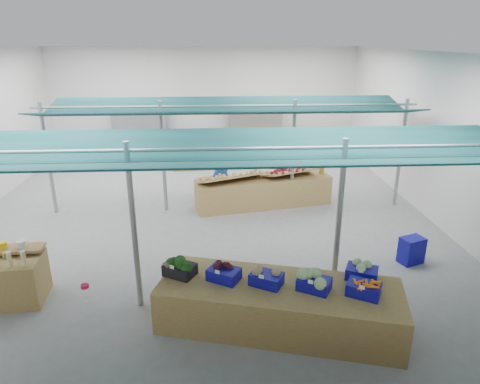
{
  "coord_description": "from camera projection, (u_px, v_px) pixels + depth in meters",
  "views": [
    {
      "loc": [
        0.39,
        -10.64,
        4.54
      ],
      "look_at": [
        0.93,
        -1.6,
        1.24
      ],
      "focal_mm": 32.0,
      "sensor_mm": 36.0,
      "label": 1
    }
  ],
  "objects": [
    {
      "name": "crate_stack",
      "position": [
        411.0,
        250.0,
        9.04
      ],
      "size": [
        0.56,
        0.48,
        0.57
      ],
      "primitive_type": "cube",
      "rotation": [
        0.0,
        0.0,
        0.35
      ],
      "color": "#0F0D8E",
      "rests_on": "floor"
    },
    {
      "name": "crate_carrots",
      "position": [
        364.0,
        289.0,
        6.61
      ],
      "size": [
        0.61,
        0.55,
        0.29
      ],
      "rotation": [
        0.0,
        0.0,
        -0.52
      ],
      "color": "#0F0D8E",
      "rests_on": "veg_counter"
    },
    {
      "name": "sparrow",
      "position": [
        167.0,
        265.0,
        7.02
      ],
      "size": [
        0.12,
        0.09,
        0.11
      ],
      "rotation": [
        0.0,
        0.0,
        -0.52
      ],
      "color": "brown",
      "rests_on": "crate_broccoli"
    },
    {
      "name": "crate_beets",
      "position": [
        224.0,
        273.0,
        7.01
      ],
      "size": [
        0.61,
        0.55,
        0.29
      ],
      "rotation": [
        0.0,
        0.0,
        -0.52
      ],
      "color": "#0F0D8E",
      "rests_on": "veg_counter"
    },
    {
      "name": "back_shelving_right",
      "position": [
        255.0,
        132.0,
        16.91
      ],
      "size": [
        2.0,
        0.5,
        2.0
      ],
      "primitive_type": "cube",
      "color": "#B23F33",
      "rests_on": "floor"
    },
    {
      "name": "pineapple",
      "position": [
        322.0,
        168.0,
        12.24
      ],
      "size": [
        0.14,
        0.14,
        0.39
      ],
      "rotation": [
        0.0,
        0.0,
        0.41
      ],
      "color": "#8C6019",
      "rests_on": "fruit_counter"
    },
    {
      "name": "crate_extra",
      "position": [
        362.0,
        271.0,
        7.05
      ],
      "size": [
        0.6,
        0.53,
        0.32
      ],
      "rotation": [
        0.0,
        0.0,
        -0.45
      ],
      "color": "#0F0D8E",
      "rests_on": "veg_counter"
    },
    {
      "name": "crate_broccoli",
      "position": [
        180.0,
        267.0,
        7.15
      ],
      "size": [
        0.61,
        0.55,
        0.35
      ],
      "rotation": [
        0.0,
        0.0,
        -0.52
      ],
      "color": "black",
      "rests_on": "veg_counter"
    },
    {
      "name": "apple_heap_red",
      "position": [
        291.0,
        171.0,
        12.01
      ],
      "size": [
        1.65,
        1.23,
        0.27
      ],
      "rotation": [
        0.0,
        0.0,
        0.41
      ],
      "color": "#997247",
      "rests_on": "fruit_counter"
    },
    {
      "name": "far_counter",
      "position": [
        241.0,
        153.0,
        15.93
      ],
      "size": [
        5.19,
        1.55,
        0.92
      ],
      "primitive_type": "cube",
      "rotation": [
        0.0,
        0.0,
        0.1
      ],
      "color": "olive",
      "rests_on": "floor"
    },
    {
      "name": "veg_counter",
      "position": [
        279.0,
        306.0,
        7.02
      ],
      "size": [
        4.11,
        2.26,
        0.76
      ],
      "primitive_type": "cube",
      "rotation": [
        0.0,
        0.0,
        -0.26
      ],
      "color": "olive",
      "rests_on": "floor"
    },
    {
      "name": "vendor_left",
      "position": [
        220.0,
        169.0,
        12.94
      ],
      "size": [
        0.62,
        0.47,
        1.52
      ],
      "primitive_type": "imported",
      "rotation": [
        0.0,
        0.0,
        3.34
      ],
      "color": "#183F9E",
      "rests_on": "floor"
    },
    {
      "name": "pole_ribbon",
      "position": [
        85.0,
        288.0,
        6.26
      ],
      "size": [
        0.12,
        0.12,
        0.28
      ],
      "color": "red",
      "rests_on": "pole_grid"
    },
    {
      "name": "apple_heap_yellow",
      "position": [
        233.0,
        176.0,
        11.6
      ],
      "size": [
        2.02,
        1.39,
        0.27
      ],
      "rotation": [
        0.0,
        0.0,
        0.41
      ],
      "color": "#997247",
      "rests_on": "fruit_counter"
    },
    {
      "name": "floor",
      "position": [
        202.0,
        216.0,
        11.51
      ],
      "size": [
        13.0,
        13.0,
        0.0
      ],
      "primitive_type": "plane",
      "color": "slate",
      "rests_on": "ground"
    },
    {
      "name": "vendor_right",
      "position": [
        279.0,
        168.0,
        13.04
      ],
      "size": [
        0.84,
        0.71,
        1.52
      ],
      "primitive_type": "imported",
      "rotation": [
        0.0,
        0.0,
        3.34
      ],
      "color": "maroon",
      "rests_on": "floor"
    },
    {
      "name": "pole_grid",
      "position": [
        232.0,
        170.0,
        9.29
      ],
      "size": [
        10.0,
        4.6,
        3.0
      ],
      "color": "gray",
      "rests_on": "floor"
    },
    {
      "name": "hall",
      "position": [
        200.0,
        108.0,
        11.95
      ],
      "size": [
        13.0,
        13.0,
        13.0
      ],
      "color": "silver",
      "rests_on": "ground"
    },
    {
      "name": "crate_cabbage",
      "position": [
        314.0,
        281.0,
        6.73
      ],
      "size": [
        0.61,
        0.55,
        0.35
      ],
      "rotation": [
        0.0,
        0.0,
        -0.52
      ],
      "color": "#0F0D8E",
      "rests_on": "veg_counter"
    },
    {
      "name": "awnings",
      "position": [
        232.0,
        126.0,
        8.96
      ],
      "size": [
        9.5,
        7.08,
        0.3
      ],
      "color": "#0A272C",
      "rests_on": "pole_grid"
    },
    {
      "name": "fruit_counter",
      "position": [
        263.0,
        192.0,
        12.1
      ],
      "size": [
        3.91,
        1.65,
        0.82
      ],
      "primitive_type": "cube",
      "rotation": [
        0.0,
        0.0,
        0.2
      ],
      "color": "olive",
      "rests_on": "floor"
    },
    {
      "name": "crate_celeriac",
      "position": [
        266.0,
        276.0,
        6.88
      ],
      "size": [
        0.61,
        0.55,
        0.31
      ],
      "rotation": [
        0.0,
        0.0,
        -0.52
      ],
      "color": "#0F0D8E",
      "rests_on": "veg_counter"
    },
    {
      "name": "back_shelving_left",
      "position": [
        140.0,
        133.0,
        16.65
      ],
      "size": [
        2.0,
        0.5,
        2.0
      ],
      "primitive_type": "cube",
      "color": "#B23F33",
      "rests_on": "floor"
    }
  ]
}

